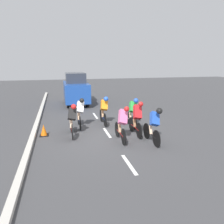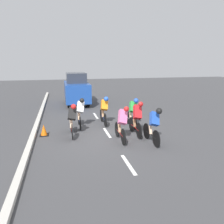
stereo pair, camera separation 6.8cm
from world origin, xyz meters
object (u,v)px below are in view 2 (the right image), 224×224
Objects in this scene: cyclist_blue at (154,124)px; traffic_cone at (44,130)px; cyclist_orange at (104,109)px; cyclist_white at (80,112)px; cyclist_red at (137,118)px; cyclist_black at (72,119)px; cyclist_green at (133,111)px; cyclist_pink at (122,123)px; support_car at (77,89)px.

cyclist_blue is 3.29× the size of traffic_cone.
cyclist_orange is at bearing -65.79° from cyclist_blue.
cyclist_red is at bearing 142.74° from cyclist_white.
cyclist_red is (-2.71, 0.54, 0.03)m from cyclist_black.
cyclist_green is 3.42× the size of traffic_cone.
cyclist_pink reaches higher than cyclist_green.
cyclist_green is (-1.04, -1.76, 0.00)m from cyclist_pink.
cyclist_black is at bearing 13.13° from cyclist_green.
cyclist_blue reaches higher than cyclist_black.
support_car is (-0.76, -7.19, 0.38)m from cyclist_black.
cyclist_black is at bearing -29.46° from cyclist_pink.
cyclist_orange is (0.22, -2.50, 0.01)m from cyclist_pink.
cyclist_blue is 9.08m from support_car.
cyclist_black is 1.00× the size of cyclist_red.
cyclist_orange is at bearing -139.65° from cyclist_black.
cyclist_white is at bearing -47.04° from cyclist_blue.
cyclist_orange is at bearing -159.73° from traffic_cone.
cyclist_black is 3.38× the size of traffic_cone.
cyclist_green is 1.46m from cyclist_orange.
cyclist_orange is (1.03, -1.96, -0.01)m from cyclist_red.
cyclist_green is at bearing -166.87° from cyclist_black.
cyclist_pink is at bearing -24.48° from cyclist_blue.
cyclist_white is 3.39× the size of traffic_cone.
cyclist_green is at bearing -87.65° from cyclist_blue.
cyclist_pink reaches higher than cyclist_black.
cyclist_white is 2.54m from cyclist_green.
cyclist_orange reaches higher than cyclist_green.
cyclist_orange reaches higher than cyclist_blue.
traffic_cone is (3.11, -1.43, -0.54)m from cyclist_pink.
cyclist_pink is 2.51m from cyclist_orange.
cyclist_red is 0.99× the size of cyclist_green.
cyclist_blue is 3.31m from cyclist_orange.
traffic_cone is at bearing -16.52° from cyclist_black.
cyclist_pink is at bearing 155.28° from traffic_cone.
cyclist_red is 1.10m from cyclist_blue.
cyclist_pink is 3.29× the size of traffic_cone.
traffic_cone is (4.25, -1.95, -0.56)m from cyclist_blue.
cyclist_pink reaches higher than traffic_cone.
traffic_cone is (1.97, 6.83, -0.91)m from support_car.
cyclist_orange is at bearing -84.98° from cyclist_pink.
cyclist_pink is 0.95× the size of cyclist_orange.
support_car reaches higher than cyclist_green.
support_car is at bearing -82.12° from cyclist_pink.
cyclist_white is (2.27, -1.72, -0.01)m from cyclist_red.
traffic_cone is at bearing 73.94° from support_car.
support_car is at bearing -75.45° from cyclist_blue.
cyclist_white reaches higher than cyclist_green.
cyclist_black is 2.20m from cyclist_orange.
support_car is at bearing -80.90° from cyclist_orange.
cyclist_blue reaches higher than traffic_cone.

